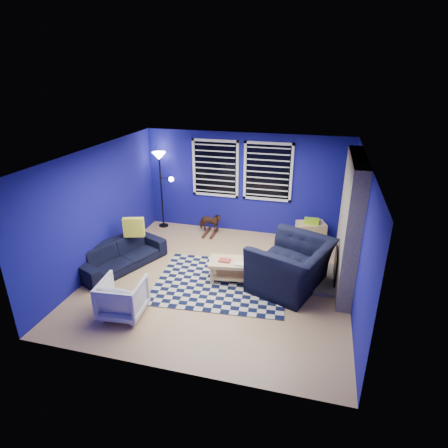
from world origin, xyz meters
name	(u,v)px	position (x,y,z in m)	size (l,w,h in m)	color
floor	(218,279)	(0.00, 0.00, 0.00)	(5.00, 5.00, 0.00)	tan
ceiling	(217,155)	(0.00, 0.00, 2.50)	(5.00, 5.00, 0.00)	white
wall_back	(245,184)	(0.00, 2.50, 1.25)	(5.00, 5.00, 0.00)	navy
wall_left	(99,209)	(-2.50, 0.00, 1.25)	(5.00, 5.00, 0.00)	navy
wall_right	(359,236)	(2.50, 0.00, 1.25)	(5.00, 5.00, 0.00)	navy
fireplace	(348,227)	(2.36, 0.50, 1.20)	(0.65, 2.00, 2.50)	gray
window_left	(215,168)	(-0.75, 2.46, 1.60)	(1.17, 0.06, 1.42)	black
window_right	(268,172)	(0.55, 2.46, 1.60)	(1.17, 0.06, 1.42)	black
tv	(351,192)	(2.45, 2.00, 1.40)	(0.07, 1.00, 0.58)	black
rug	(221,282)	(0.10, -0.10, 0.01)	(2.50, 2.00, 0.02)	black
sofa	(121,255)	(-2.10, -0.02, 0.28)	(0.75, 1.93, 0.56)	black
armchair_big	(291,266)	(1.40, 0.09, 0.47)	(1.26, 1.44, 0.94)	black
armchair_bent	(123,297)	(-1.25, -1.49, 0.33)	(0.70, 0.73, 0.66)	gray
rocking_horse	(210,222)	(-0.78, 2.06, 0.32)	(0.59, 0.27, 0.49)	#4A2A17
coffee_table	(233,266)	(0.29, 0.04, 0.32)	(0.98, 0.65, 0.46)	#DEB97C
cabinet	(310,233)	(1.68, 2.14, 0.28)	(0.75, 0.62, 0.63)	#DEB97C
floor_lamp	(160,167)	(-2.11, 2.25, 1.61)	(0.54, 0.33, 1.97)	black
throw_pillow	(134,227)	(-1.95, 0.35, 0.77)	(0.44, 0.13, 0.41)	yellow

